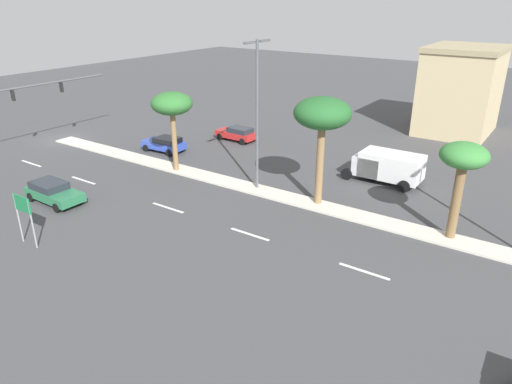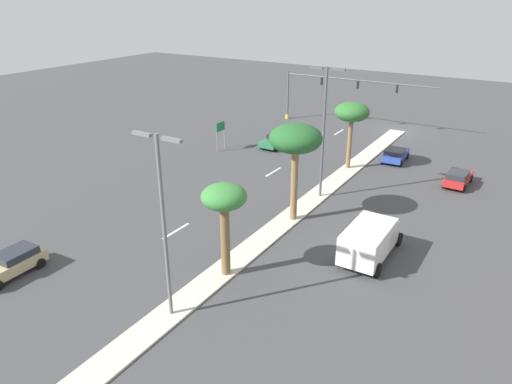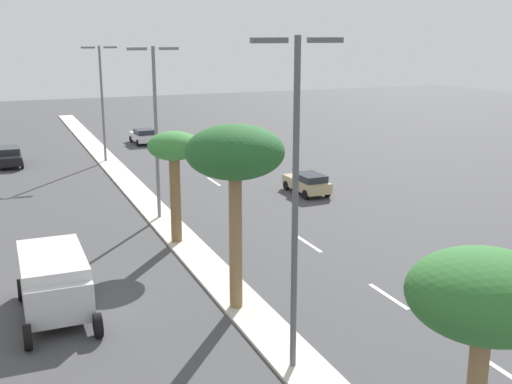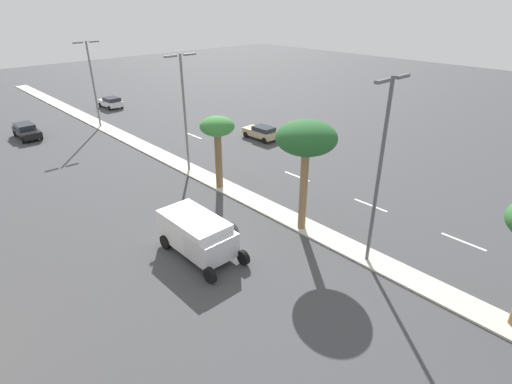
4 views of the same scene
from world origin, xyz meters
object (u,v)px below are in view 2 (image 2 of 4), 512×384
at_px(traffic_signal_gantry, 327,90).
at_px(directional_road_sign, 221,130).
at_px(sedan_tan_left, 11,263).
at_px(sedan_green_rear, 277,139).
at_px(box_truck, 370,239).
at_px(sedan_blue_right, 395,154).
at_px(sedan_red_outboard, 458,178).
at_px(street_lamp_outboard, 163,215).
at_px(street_lamp_leading, 324,124).
at_px(palm_tree_center, 352,113).
at_px(palm_tree_front, 296,140).
at_px(palm_tree_far, 224,202).

bearing_deg(traffic_signal_gantry, directional_road_sign, 71.78).
bearing_deg(sedan_tan_left, sedan_green_rear, -91.93).
distance_m(sedan_green_rear, box_truck, 24.29).
bearing_deg(sedan_blue_right, sedan_red_outboard, 152.59).
bearing_deg(street_lamp_outboard, box_truck, -121.55).
relative_size(traffic_signal_gantry, street_lamp_leading, 1.82).
distance_m(sedan_red_outboard, sedan_tan_left, 35.58).
bearing_deg(palm_tree_center, traffic_signal_gantry, -58.35).
height_order(traffic_signal_gantry, palm_tree_front, palm_tree_front).
height_order(directional_road_sign, box_truck, directional_road_sign).
height_order(street_lamp_outboard, box_truck, street_lamp_outboard).
xyz_separation_m(palm_tree_far, street_lamp_outboard, (0.25, 4.74, 1.06)).
bearing_deg(street_lamp_leading, palm_tree_far, 90.35).
height_order(palm_tree_far, street_lamp_outboard, street_lamp_outboard).
bearing_deg(street_lamp_outboard, sedan_tan_left, 10.51).
distance_m(traffic_signal_gantry, palm_tree_center, 16.65).
relative_size(palm_tree_center, sedan_blue_right, 1.57).
distance_m(street_lamp_outboard, sedan_green_rear, 30.93).
relative_size(palm_tree_far, box_truck, 1.00).
bearing_deg(box_truck, traffic_signal_gantry, -61.06).
height_order(sedan_red_outboard, sedan_blue_right, sedan_blue_right).
xyz_separation_m(street_lamp_outboard, box_truck, (-6.93, -11.28, -4.60)).
height_order(palm_tree_front, palm_tree_far, palm_tree_front).
bearing_deg(sedan_red_outboard, sedan_green_rear, -4.90).
bearing_deg(directional_road_sign, sedan_blue_right, -160.66).
bearing_deg(palm_tree_center, street_lamp_leading, 94.30).
bearing_deg(directional_road_sign, box_truck, 147.82).
relative_size(palm_tree_far, sedan_green_rear, 1.29).
bearing_deg(palm_tree_far, traffic_signal_gantry, -75.24).
distance_m(palm_tree_far, box_truck, 10.00).
relative_size(palm_tree_front, sedan_green_rear, 1.63).
bearing_deg(sedan_red_outboard, street_lamp_leading, 43.16).
xyz_separation_m(palm_tree_center, palm_tree_far, (-0.66, 21.43, -0.60)).
distance_m(street_lamp_leading, sedan_green_rear, 15.37).
bearing_deg(street_lamp_outboard, palm_tree_far, -93.03).
bearing_deg(box_truck, sedan_tan_left, 36.81).
height_order(directional_road_sign, palm_tree_center, palm_tree_center).
xyz_separation_m(palm_tree_front, street_lamp_outboard, (0.25, 13.53, -0.31)).
height_order(street_lamp_outboard, sedan_blue_right, street_lamp_outboard).
bearing_deg(street_lamp_leading, sedan_green_rear, -46.08).
distance_m(palm_tree_center, street_lamp_leading, 7.69).
xyz_separation_m(palm_tree_front, street_lamp_leading, (0.09, -5.02, 0.03)).
distance_m(directional_road_sign, box_truck, 25.08).
bearing_deg(palm_tree_far, sedan_tan_left, 31.33).
bearing_deg(sedan_green_rear, palm_tree_far, 112.58).
bearing_deg(street_lamp_leading, sedan_red_outboard, -136.84).
bearing_deg(street_lamp_leading, sedan_tan_left, 61.85).
bearing_deg(sedan_green_rear, palm_tree_center, 163.86).
relative_size(directional_road_sign, palm_tree_front, 0.42).
bearing_deg(box_truck, palm_tree_front, -18.61).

